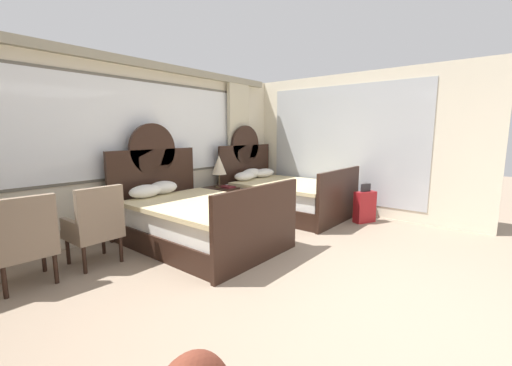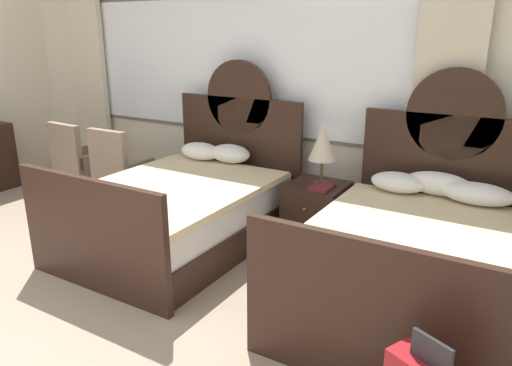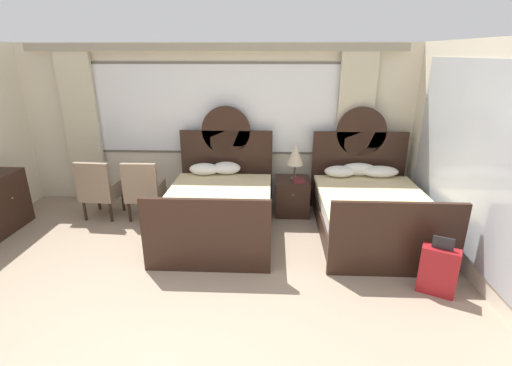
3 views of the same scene
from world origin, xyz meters
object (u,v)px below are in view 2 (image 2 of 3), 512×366
object	(u,v)px
bed_near_window	(183,207)
table_lamp_on_nightstand	(323,143)
bed_near_mirror	(415,258)
book_on_nightstand	(322,187)
armchair_by_window_centre	(77,159)
nightstand_between_beds	(316,213)
armchair_by_window_left	(119,167)

from	to	relation	value
bed_near_window	table_lamp_on_nightstand	xyz separation A→B (m)	(1.15, 0.71, 0.63)
bed_near_mirror	table_lamp_on_nightstand	distance (m)	1.44
book_on_nightstand	armchair_by_window_centre	xyz separation A→B (m)	(-3.18, -0.22, -0.11)
table_lamp_on_nightstand	book_on_nightstand	xyz separation A→B (m)	(0.07, -0.13, -0.39)
nightstand_between_beds	armchair_by_window_centre	bearing A→B (deg)	-173.96
book_on_nightstand	table_lamp_on_nightstand	bearing A→B (deg)	116.46
table_lamp_on_nightstand	book_on_nightstand	bearing A→B (deg)	-63.54
bed_near_window	nightstand_between_beds	xyz separation A→B (m)	(1.12, 0.69, -0.07)
bed_near_window	armchair_by_window_centre	bearing A→B (deg)	169.57
bed_near_mirror	nightstand_between_beds	distance (m)	1.31
bed_near_mirror	book_on_nightstand	size ratio (longest dim) A/B	8.46
nightstand_between_beds	armchair_by_window_centre	xyz separation A→B (m)	(-3.08, -0.33, 0.21)
armchair_by_window_centre	armchair_by_window_left	bearing A→B (deg)	-0.01
nightstand_between_beds	bed_near_mirror	bearing A→B (deg)	-31.37
table_lamp_on_nightstand	book_on_nightstand	world-z (taller)	table_lamp_on_nightstand
bed_near_mirror	armchair_by_window_left	world-z (taller)	bed_near_mirror
bed_near_mirror	nightstand_between_beds	world-z (taller)	bed_near_mirror
bed_near_window	armchair_by_window_centre	size ratio (longest dim) A/B	2.28
nightstand_between_beds	book_on_nightstand	bearing A→B (deg)	-49.18
armchair_by_window_left	nightstand_between_beds	bearing A→B (deg)	7.87
table_lamp_on_nightstand	armchair_by_window_left	distance (m)	2.47
table_lamp_on_nightstand	book_on_nightstand	size ratio (longest dim) A/B	2.25
bed_near_mirror	book_on_nightstand	bearing A→B (deg)	150.79
table_lamp_on_nightstand	armchair_by_window_centre	world-z (taller)	table_lamp_on_nightstand
bed_near_mirror	armchair_by_window_centre	bearing A→B (deg)	175.21
bed_near_mirror	book_on_nightstand	distance (m)	1.19
nightstand_between_beds	armchair_by_window_centre	size ratio (longest dim) A/B	0.61
bed_near_mirror	bed_near_window	bearing A→B (deg)	-179.74
bed_near_window	bed_near_mirror	distance (m)	2.23
bed_near_mirror	table_lamp_on_nightstand	size ratio (longest dim) A/B	3.76
table_lamp_on_nightstand	armchair_by_window_centre	bearing A→B (deg)	-173.60
bed_near_window	table_lamp_on_nightstand	size ratio (longest dim) A/B	3.76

